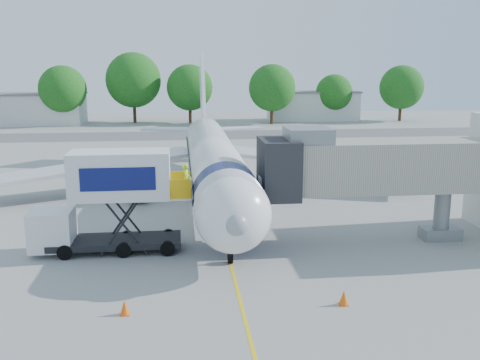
{
  "coord_description": "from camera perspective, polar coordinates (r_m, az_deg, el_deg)",
  "views": [
    {
      "loc": [
        -2.37,
        -35.22,
        9.91
      ],
      "look_at": [
        1.09,
        -4.22,
        3.2
      ],
      "focal_mm": 40.0,
      "sensor_mm": 36.0,
      "label": 1
    }
  ],
  "objects": [
    {
      "name": "safety_cone_a",
      "position": [
        23.46,
        11.01,
        -12.24
      ],
      "size": [
        0.41,
        0.41,
        0.66
      ],
      "color": "#E8570C",
      "rests_on": "ground"
    },
    {
      "name": "tree_e",
      "position": [
        92.28,
        3.44,
        9.78
      ],
      "size": [
        7.96,
        7.96,
        10.15
      ],
      "color": "#382314",
      "rests_on": "ground"
    },
    {
      "name": "outbuilding_right",
      "position": [
        100.49,
        7.75,
        7.89
      ],
      "size": [
        16.4,
        7.4,
        5.3
      ],
      "color": "silver",
      "rests_on": "ground"
    },
    {
      "name": "taxiway_strip",
      "position": [
        77.89,
        -4.59,
        4.79
      ],
      "size": [
        120.0,
        10.0,
        0.01
      ],
      "primitive_type": "cube",
      "color": "#59595B",
      "rests_on": "ground"
    },
    {
      "name": "tree_b",
      "position": [
        94.37,
        -18.39,
        9.17
      ],
      "size": [
        7.8,
        7.8,
        9.95
      ],
      "color": "#382314",
      "rests_on": "ground"
    },
    {
      "name": "guidance_line",
      "position": [
        36.66,
        -2.43,
        -3.55
      ],
      "size": [
        0.15,
        70.0,
        0.01
      ],
      "primitive_type": "cube",
      "color": "yellow",
      "rests_on": "ground"
    },
    {
      "name": "tree_d",
      "position": [
        94.11,
        -5.38,
        9.78
      ],
      "size": [
        7.93,
        7.93,
        10.11
      ],
      "color": "#382314",
      "rests_on": "ground"
    },
    {
      "name": "safety_cone_b",
      "position": [
        22.71,
        -12.19,
        -13.17
      ],
      "size": [
        0.4,
        0.4,
        0.64
      ],
      "color": "#E8570C",
      "rests_on": "ground"
    },
    {
      "name": "jet_bridge",
      "position": [
        30.58,
        13.56,
        1.3
      ],
      "size": [
        13.9,
        3.2,
        6.6
      ],
      "color": "#A9A290",
      "rests_on": "ground"
    },
    {
      "name": "ground_tug",
      "position": [
        18.45,
        -8.81,
        -17.57
      ],
      "size": [
        4.24,
        2.96,
        1.54
      ],
      "rotation": [
        0.0,
        0.0,
        -0.28
      ],
      "color": "silver",
      "rests_on": "ground"
    },
    {
      "name": "tree_g",
      "position": [
        101.57,
        16.85,
        9.44
      ],
      "size": [
        7.81,
        7.81,
        9.96
      ],
      "color": "#382314",
      "rests_on": "ground"
    },
    {
      "name": "tree_c",
      "position": [
        96.31,
        -11.31,
        10.41
      ],
      "size": [
        9.55,
        9.55,
        12.17
      ],
      "color": "#382314",
      "rests_on": "ground"
    },
    {
      "name": "ground",
      "position": [
        36.67,
        -2.43,
        -3.55
      ],
      "size": [
        160.0,
        160.0,
        0.0
      ],
      "primitive_type": "plane",
      "color": "#969693",
      "rests_on": "ground"
    },
    {
      "name": "catering_hiloader",
      "position": [
        29.37,
        -13.81,
        -2.31
      ],
      "size": [
        8.51,
        2.44,
        5.5
      ],
      "color": "black",
      "rests_on": "ground"
    },
    {
      "name": "tree_f",
      "position": [
        99.09,
        10.0,
        9.16
      ],
      "size": [
        6.56,
        6.56,
        8.36
      ],
      "color": "#382314",
      "rests_on": "ground"
    },
    {
      "name": "aircraft",
      "position": [
        40.02,
        -2.88,
        2.1
      ],
      "size": [
        34.17,
        37.73,
        11.35
      ],
      "color": "silver",
      "rests_on": "ground"
    },
    {
      "name": "outbuilding_left",
      "position": [
        98.88,
        -21.55,
        7.09
      ],
      "size": [
        18.4,
        8.4,
        5.3
      ],
      "color": "silver",
      "rests_on": "ground"
    }
  ]
}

